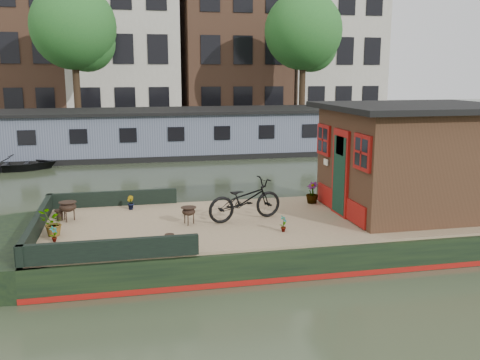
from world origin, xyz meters
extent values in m
plane|color=#2B3320|center=(0.00, 0.00, 0.00)|extent=(120.00, 120.00, 0.00)
cube|color=black|center=(0.00, 0.00, 0.30)|extent=(12.00, 4.00, 0.60)
cylinder|color=black|center=(-6.00, 0.00, 0.30)|extent=(4.00, 4.00, 0.60)
cube|color=maroon|center=(0.00, 0.00, 0.06)|extent=(12.02, 4.02, 0.10)
cube|color=#9B7F5F|center=(0.00, 0.00, 0.62)|extent=(11.80, 3.80, 0.05)
cube|color=black|center=(-5.92, 0.00, 0.82)|extent=(0.12, 4.00, 0.35)
cube|color=black|center=(-4.50, 1.92, 0.82)|extent=(3.00, 0.12, 0.35)
cube|color=black|center=(-4.50, -1.92, 0.82)|extent=(3.00, 0.12, 0.35)
cube|color=#332013|center=(2.20, 0.00, 1.80)|extent=(3.50, 3.00, 2.30)
cube|color=black|center=(2.20, 0.00, 3.01)|extent=(4.00, 3.50, 0.12)
cube|color=maroon|center=(0.42, 0.00, 1.60)|extent=(0.06, 0.80, 1.90)
cube|color=black|center=(0.40, 0.00, 1.55)|extent=(0.04, 0.64, 1.70)
cube|color=maroon|center=(0.42, -1.05, 2.20)|extent=(0.06, 0.72, 0.72)
cube|color=maroon|center=(0.42, 1.05, 2.20)|extent=(0.06, 0.72, 0.72)
imported|color=black|center=(-1.72, 0.03, 1.09)|extent=(1.79, 0.99, 0.89)
imported|color=brown|center=(-1.17, -0.98, 0.82)|extent=(0.20, 0.21, 0.33)
imported|color=brown|center=(-4.11, 1.48, 0.81)|extent=(0.21, 0.22, 0.32)
imported|color=#B36734|center=(-5.60, -0.31, 0.91)|extent=(0.61, 0.61, 0.51)
imported|color=brown|center=(0.20, 1.15, 0.91)|extent=(0.40, 0.40, 0.52)
imported|color=#A66730|center=(-5.54, -0.69, 0.80)|extent=(0.19, 0.19, 0.30)
cylinder|color=black|center=(-5.60, 0.85, 0.77)|extent=(0.20, 0.20, 0.23)
cylinder|color=black|center=(-3.45, -1.32, 0.75)|extent=(0.18, 0.18, 0.20)
imported|color=black|center=(-8.59, 11.45, 0.36)|extent=(3.46, 2.48, 0.71)
cube|color=slate|center=(0.00, 14.00, 1.00)|extent=(20.00, 4.00, 2.00)
cube|color=black|center=(0.00, 14.00, 2.05)|extent=(20.40, 4.40, 0.12)
cube|color=black|center=(0.00, 14.00, 0.12)|extent=(20.00, 4.05, 0.24)
cube|color=#47443F|center=(0.00, 20.50, 0.45)|extent=(60.00, 6.00, 0.90)
cube|color=brown|center=(-10.50, 27.50, 7.50)|extent=(6.00, 8.00, 15.00)
cube|color=#B7B2A3|center=(-4.00, 27.50, 8.25)|extent=(7.00, 8.00, 16.50)
cube|color=brown|center=(3.50, 27.50, 7.75)|extent=(7.00, 8.00, 15.50)
cube|color=#B7B2A3|center=(10.50, 27.50, 8.00)|extent=(6.50, 8.00, 16.00)
cylinder|color=#332316|center=(-6.50, 19.00, 2.90)|extent=(0.36, 0.36, 4.00)
sphere|color=#1A4E1C|center=(-6.50, 19.00, 6.10)|extent=(4.40, 4.40, 4.40)
sphere|color=#1A4E1C|center=(-5.90, 19.30, 5.30)|extent=(3.00, 3.00, 3.00)
cylinder|color=#332316|center=(6.00, 19.00, 2.90)|extent=(0.36, 0.36, 4.00)
sphere|color=#1A4E1C|center=(6.00, 19.00, 6.10)|extent=(4.40, 4.40, 4.40)
sphere|color=#1A4E1C|center=(6.60, 19.30, 5.30)|extent=(3.00, 3.00, 3.00)
camera|label=1|loc=(-4.19, -10.76, 3.74)|focal=40.00mm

